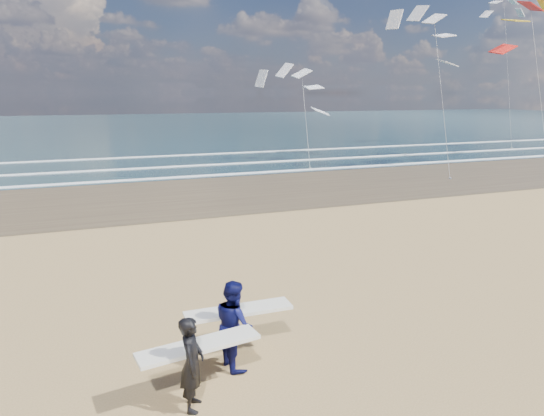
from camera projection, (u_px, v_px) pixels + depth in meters
name	position (u px, v px, depth m)	size (l,w,h in m)	color
wet_sand_strip	(433.00, 175.00, 32.10)	(220.00, 12.00, 0.01)	#4F3C2A
ocean	(224.00, 125.00, 81.35)	(220.00, 100.00, 0.02)	#1B343B
foam_breakers	(356.00, 156.00, 41.30)	(220.00, 11.70, 0.05)	white
surfer_near	(193.00, 361.00, 8.26)	(2.25, 1.14, 1.69)	black
surfer_far	(234.00, 323.00, 9.53)	(2.21, 1.09, 1.78)	#0C0E44
kite_0	(537.00, 62.00, 32.86)	(7.00, 4.87, 12.49)	slate
kite_1	(304.00, 101.00, 36.54)	(6.58, 4.82, 8.06)	slate
kite_5	(507.00, 63.00, 47.93)	(5.14, 4.67, 15.54)	slate
kite_7	(440.00, 76.00, 31.63)	(6.15, 4.78, 11.32)	slate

